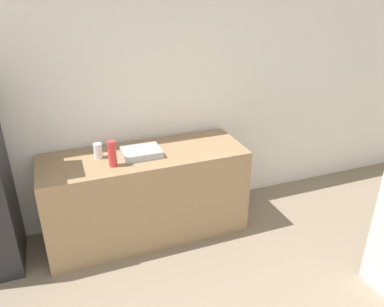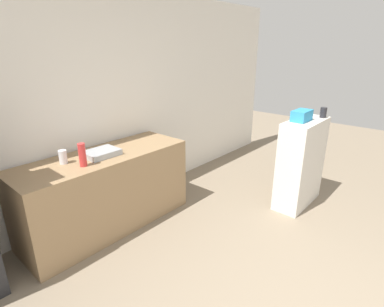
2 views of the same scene
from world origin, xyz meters
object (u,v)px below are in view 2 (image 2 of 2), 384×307
bottle_tall (82,155)px  basket (302,116)px  bottle_short (63,157)px  jar (323,113)px

bottle_tall → basket: size_ratio=0.79×
bottle_short → jar: (2.59, -1.57, 0.24)m
bottle_tall → bottle_short: bottle_tall is taller
bottle_short → basket: basket is taller
bottle_short → bottle_tall: bearing=-65.6°
bottle_tall → jar: jar is taller
bottle_tall → bottle_short: bearing=114.4°
jar → bottle_short: bearing=148.8°
basket → bottle_short: bearing=147.4°
bottle_short → basket: 2.68m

